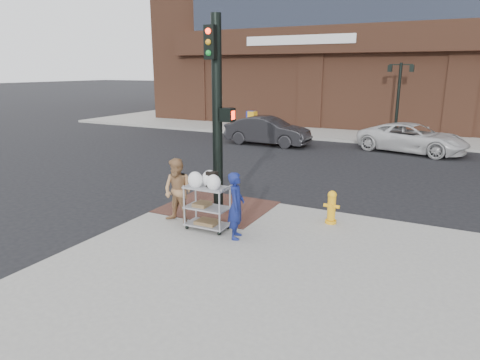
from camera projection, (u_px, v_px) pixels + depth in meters
The scene contains 14 objects.
ground at pixel (220, 226), 10.74m from camera, with size 220.00×220.00×0.00m, color black.
brick_curb_ramp at pixel (217, 207), 11.74m from camera, with size 2.80×2.40×0.01m, color #4B2A23.
lamp_post at pixel (399, 92), 22.99m from camera, with size 1.32×0.22×4.00m.
parking_sign at pixel (220, 111), 27.09m from camera, with size 0.05×0.05×2.20m, color black.
traffic_signal_pole at pixel (217, 109), 10.90m from camera, with size 0.61×0.51×5.00m.
woman_blue at pixel (236, 206), 9.44m from camera, with size 0.55×0.36×1.51m, color navy.
pedestrian_tan at pixel (178, 191), 10.41m from camera, with size 0.78×0.60×1.60m, color #A3774D.
sedan_dark at pixel (268, 131), 22.11m from camera, with size 1.53×4.39×1.45m, color #232326.
minivan_white at pixel (413, 138), 20.06m from camera, with size 2.26×4.89×1.36m, color silver.
utility_cart at pixel (207, 203), 9.97m from camera, with size 1.02×0.57×1.41m.
fire_hydrant at pixel (332, 207), 10.43m from camera, with size 0.39×0.27×0.83m.
newsbox_red at pixel (265, 124), 26.09m from camera, with size 0.37×0.34×0.88m, color red.
newsbox_yellow at pixel (252, 120), 26.76m from camera, with size 0.47×0.42×1.11m, color gold.
newsbox_blue at pixel (251, 120), 26.98m from camera, with size 0.47×0.42×1.11m, color #1B2BB0.
Camera 1 is at (5.04, -8.77, 3.83)m, focal length 32.00 mm.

